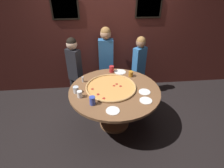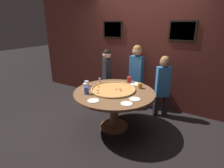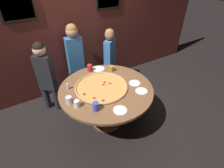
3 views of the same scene
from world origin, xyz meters
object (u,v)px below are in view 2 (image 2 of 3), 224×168
Objects in this scene: drink_cup_beside_pizza at (85,86)px; white_plate_far_back at (136,84)px; diner_side_right at (163,83)px; diner_centre_back at (136,73)px; white_plate_beside_cup at (135,99)px; drink_cup_far_right at (129,80)px; giant_pizza at (113,89)px; drink_cup_front_edge at (87,84)px; dining_table at (114,99)px; drink_cup_near_right at (140,86)px; condiment_shaker at (100,80)px; drink_cup_far_left at (87,91)px; white_plate_near_front at (127,104)px; white_plate_left_side at (93,101)px; diner_far_right at (107,74)px.

white_plate_far_back is at bearing 45.96° from drink_cup_beside_pizza.
diner_centre_back is at bearing -48.81° from diner_side_right.
drink_cup_beside_pizza reaches higher than white_plate_beside_cup.
drink_cup_beside_pizza is 0.87× the size of drink_cup_far_right.
diner_side_right is at bearing 52.61° from giant_pizza.
drink_cup_front_edge is at bearing 67.77° from diner_centre_back.
drink_cup_front_edge is at bearing -176.77° from dining_table.
drink_cup_near_right is at bearing 103.39° from white_plate_beside_cup.
drink_cup_far_right is at bearing 31.27° from condiment_shaker.
diner_side_right is (0.96, 1.27, -0.07)m from drink_cup_far_left.
white_plate_near_front reaches higher than dining_table.
condiment_shaker is (-0.84, -0.11, -0.00)m from drink_cup_near_right.
white_plate_far_back is (0.16, -0.02, -0.06)m from drink_cup_far_right.
drink_cup_near_right is 0.54× the size of white_plate_left_side.
dining_table is at bearing 168.71° from diner_far_right.
condiment_shaker is (-0.96, 0.40, 0.05)m from white_plate_beside_cup.
diner_far_right is at bearing 114.35° from white_plate_left_side.
drink_cup_beside_pizza is 0.97m from white_plate_near_front.
diner_far_right is at bearing 129.35° from dining_table.
diner_far_right is (-1.12, 1.20, 0.01)m from white_plate_near_front.
white_plate_near_front is at bearing -99.83° from white_plate_beside_cup.
drink_cup_far_right reaches higher than dining_table.
white_plate_far_back is 0.16× the size of diner_far_right.
condiment_shaker is (0.03, 0.44, -0.00)m from drink_cup_beside_pizza.
white_plate_far_back is 1.18× the size of white_plate_beside_cup.
diner_far_right is (-0.35, 1.20, -0.05)m from drink_cup_far_left.
drink_cup_front_edge is 0.90m from diner_far_right.
drink_cup_near_right is 0.96× the size of drink_cup_beside_pizza.
giant_pizza is 0.53m from drink_cup_beside_pizza.
drink_cup_beside_pizza is (-0.87, -0.55, 0.00)m from drink_cup_near_right.
white_plate_left_side is at bearing 153.70° from diner_far_right.
dining_table is 12.07× the size of drink_cup_far_right.
dining_table is 1.13m from diner_centre_back.
diner_centre_back is (-0.07, 0.52, 0.02)m from drink_cup_far_right.
drink_cup_beside_pizza is 0.56× the size of white_plate_left_side.
white_plate_left_side is (-0.41, -0.90, -0.05)m from drink_cup_near_right.
white_plate_beside_cup is at bearing -19.34° from giant_pizza.
drink_cup_beside_pizza is 0.84× the size of drink_cup_far_left.
giant_pizza is 6.56× the size of drink_cup_far_left.
white_plate_beside_cup is (0.45, -0.71, -0.06)m from drink_cup_far_right.
drink_cup_far_right is 0.09× the size of diner_far_right.
drink_cup_near_right is 0.07× the size of diner_centre_back.
diner_far_right is (-0.17, 1.02, -0.04)m from drink_cup_beside_pizza.
condiment_shaker is (-0.52, -0.31, -0.01)m from drink_cup_far_right.
white_plate_beside_cup is at bearing 2.07° from drink_cup_beside_pizza.
giant_pizza reaches higher than white_plate_left_side.
drink_cup_near_right is at bearing 49.27° from dining_table.
drink_cup_far_right is at bearing 171.08° from white_plate_far_back.
white_plate_left_side is at bearing -61.60° from condiment_shaker.
drink_cup_far_left is 0.32m from white_plate_left_side.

